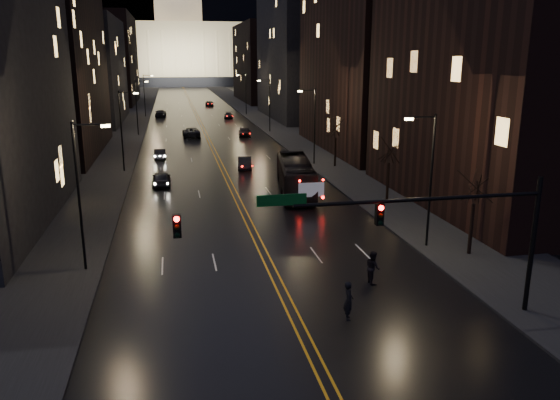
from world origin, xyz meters
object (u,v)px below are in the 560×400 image
traffic_signal (428,222)px  bus (295,176)px  oncoming_car_a (161,179)px  pedestrian_b (373,267)px  receding_car_a (245,163)px  pedestrian_a (349,301)px  oncoming_car_b (160,154)px

traffic_signal → bus: 26.67m
oncoming_car_a → pedestrian_b: 29.75m
receding_car_a → pedestrian_a: size_ratio=2.20×
traffic_signal → oncoming_car_a: size_ratio=3.96×
bus → receding_car_a: bus is taller
oncoming_car_a → oncoming_car_b: bearing=-87.8°
bus → receding_car_a: (-3.13, 12.55, -0.96)m
bus → oncoming_car_b: size_ratio=2.99×
pedestrian_a → pedestrian_b: pedestrian_a is taller
oncoming_car_a → receding_car_a: (9.29, 6.80, -0.03)m
receding_car_a → oncoming_car_b: bearing=145.3°
oncoming_car_b → oncoming_car_a: bearing=90.7°
traffic_signal → pedestrian_a: (-3.38, 1.01, -4.11)m
oncoming_car_b → pedestrian_b: bearing=105.6°
traffic_signal → pedestrian_b: (-0.63, 5.00, -4.14)m
pedestrian_b → bus: bearing=-2.2°
receding_car_a → pedestrian_b: pedestrian_b is taller
bus → pedestrian_b: (-0.35, -21.44, -0.72)m
oncoming_car_a → receding_car_a: oncoming_car_a is taller
bus → oncoming_car_a: size_ratio=2.76×
bus → oncoming_car_b: (-12.79, 21.21, -1.01)m
oncoming_car_b → receding_car_a: receding_car_a is taller
oncoming_car_b → receding_car_a: 12.97m
pedestrian_a → pedestrian_b: (2.74, 3.99, -0.03)m
oncoming_car_a → oncoming_car_b: size_ratio=1.08×
oncoming_car_a → pedestrian_b: pedestrian_b is taller
oncoming_car_a → pedestrian_b: bearing=114.7°
traffic_signal → bus: bearing=90.6°
bus → oncoming_car_a: 13.72m
pedestrian_b → oncoming_car_b: bearing=15.0°
receding_car_a → oncoming_car_a: bearing=-136.7°
bus → pedestrian_b: bearing=-83.0°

